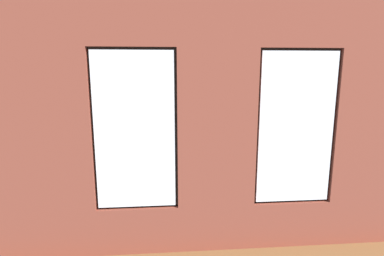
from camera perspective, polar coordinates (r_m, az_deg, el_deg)
name	(u,v)px	position (r m, az deg, el deg)	size (l,w,h in m)	color
ground_plane	(196,180)	(6.51, 0.75, -9.89)	(6.45, 5.87, 0.10)	brown
brick_wall_with_windows	(217,120)	(3.61, 4.77, 1.53)	(5.85, 0.30, 3.36)	brown
white_wall_right	(46,102)	(6.31, -26.04, 4.51)	(0.10, 4.87, 3.36)	silver
couch_by_window	(179,203)	(4.59, -2.55, -14.02)	(1.71, 0.87, 0.80)	black
couch_left	(298,161)	(6.92, 19.58, -5.97)	(0.89, 1.91, 0.80)	black
coffee_table	(177,158)	(6.46, -2.85, -5.82)	(1.39, 0.80, 0.46)	olive
cup_ceramic	(182,155)	(6.32, -1.87, -5.18)	(0.09, 0.09, 0.10)	silver
candle_jar	(177,154)	(6.43, -2.86, -4.91)	(0.08, 0.08, 0.10)	#B7333D
table_plant_small	(169,151)	(6.52, -4.43, -4.34)	(0.10, 0.10, 0.17)	#47423D
remote_silver	(194,153)	(6.60, 0.43, -4.84)	(0.05, 0.17, 0.02)	#B2B2B7
remote_gray	(157,158)	(6.33, -6.61, -5.62)	(0.05, 0.17, 0.02)	#59595B
media_console	(65,175)	(6.29, -23.12, -8.25)	(0.92, 0.42, 0.58)	black
tv_flatscreen	(62,144)	(6.13, -23.54, -2.75)	(0.96, 0.20, 0.66)	black
papasan_chair	(145,141)	(7.93, -9.00, -2.42)	(1.16, 1.16, 0.71)	olive
potted_plant_corner_far_left	(367,175)	(5.27, 30.31, -7.73)	(0.85, 0.93, 1.10)	brown
potted_plant_between_couches	(264,174)	(4.72, 13.51, -8.50)	(1.01, 0.96, 1.13)	brown
potted_plant_by_left_couch	(260,144)	(8.02, 12.90, -3.07)	(0.36, 0.36, 0.52)	#9E5638
potted_plant_beside_window_right	(100,184)	(4.45, -17.09, -10.18)	(1.14, 1.06, 1.16)	#9E5638
potted_plant_corner_near_left	(273,133)	(8.70, 15.23, -1.01)	(0.48, 0.48, 0.77)	brown
potted_plant_foreground_right	(104,135)	(8.29, -16.40, -1.33)	(0.55, 0.55, 0.88)	#9E5638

